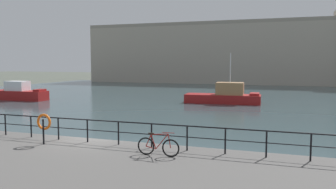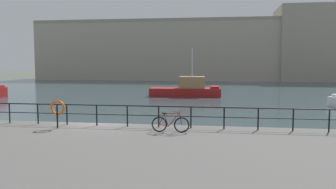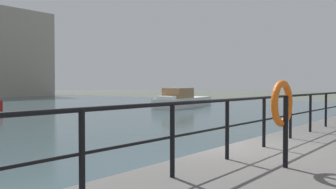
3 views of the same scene
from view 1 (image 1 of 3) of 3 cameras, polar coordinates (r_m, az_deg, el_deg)
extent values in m
plane|color=#4C5147|center=(17.78, -12.40, -9.24)|extent=(240.00, 240.00, 0.00)
cube|color=#33474C|center=(45.96, 7.66, -0.26)|extent=(80.00, 60.00, 0.01)
cube|color=#A89E8E|center=(75.43, 12.29, 6.35)|extent=(66.55, 12.01, 11.93)
cube|color=gray|center=(70.19, 11.83, 11.62)|extent=(66.55, 0.60, 0.70)
cube|color=maroon|center=(44.41, -23.16, -0.12)|extent=(6.92, 2.09, 1.10)
cube|color=silver|center=(44.47, -23.43, 1.31)|extent=(2.56, 1.64, 1.11)
cube|color=maroon|center=(42.51, -20.26, 0.66)|extent=(0.85, 1.40, 0.24)
cube|color=maroon|center=(38.14, 8.92, -0.70)|extent=(8.15, 2.95, 0.94)
cube|color=#997047|center=(37.95, 10.11, 0.97)|extent=(2.99, 2.25, 1.32)
cube|color=maroon|center=(37.84, 14.00, 0.06)|extent=(1.06, 1.78, 0.24)
cylinder|color=silver|center=(37.85, 10.16, 4.35)|extent=(0.10, 0.10, 3.17)
cylinder|color=black|center=(19.73, -25.07, -4.52)|extent=(0.07, 0.07, 1.05)
cylinder|color=black|center=(18.65, -21.50, -4.93)|extent=(0.07, 0.07, 1.05)
cylinder|color=black|center=(17.66, -17.51, -5.37)|extent=(0.07, 0.07, 1.05)
cylinder|color=black|center=(16.76, -13.05, -5.82)|extent=(0.07, 0.07, 1.05)
cylinder|color=black|center=(15.97, -8.12, -6.29)|extent=(0.07, 0.07, 1.05)
cylinder|color=black|center=(15.31, -2.70, -6.74)|extent=(0.07, 0.07, 1.05)
cylinder|color=black|center=(14.80, 3.15, -7.17)|extent=(0.07, 0.07, 1.05)
cylinder|color=black|center=(14.45, 9.36, -7.54)|extent=(0.07, 0.07, 1.05)
cylinder|color=black|center=(14.28, 15.81, -7.83)|extent=(0.07, 0.07, 1.05)
cylinder|color=black|center=(14.28, 22.34, -8.02)|extent=(0.07, 0.07, 1.05)
cylinder|color=black|center=(16.25, -10.68, -4.24)|extent=(24.19, 0.06, 0.06)
cylinder|color=black|center=(16.34, -10.65, -5.87)|extent=(24.19, 0.04, 0.04)
torus|color=black|center=(13.79, 0.44, -8.79)|extent=(0.72, 0.06, 0.72)
torus|color=black|center=(14.16, -3.62, -8.43)|extent=(0.72, 0.06, 0.72)
cylinder|color=maroon|center=(13.86, -1.00, -7.70)|extent=(0.55, 0.04, 0.66)
cylinder|color=maroon|center=(13.99, -2.39, -7.73)|extent=(0.23, 0.04, 0.58)
cylinder|color=maroon|center=(13.83, -1.39, -6.52)|extent=(0.72, 0.04, 0.11)
cylinder|color=maroon|center=(14.09, -2.82, -8.66)|extent=(0.43, 0.04, 0.12)
cylinder|color=maroon|center=(14.06, -3.20, -7.50)|extent=(0.26, 0.04, 0.51)
cylinder|color=maroon|center=(13.75, 0.23, -7.64)|extent=(0.14, 0.04, 0.57)
cube|color=black|center=(13.96, -2.78, -6.39)|extent=(0.22, 0.09, 0.05)
cylinder|color=maroon|center=(13.69, 0.03, -6.28)|extent=(0.52, 0.03, 0.02)
cylinder|color=black|center=(16.84, -19.72, -5.77)|extent=(0.08, 0.08, 1.15)
torus|color=orange|center=(16.81, -19.64, -4.24)|extent=(0.75, 0.11, 0.75)
camera|label=2|loc=(4.45, -126.98, -8.89)|focal=38.73mm
camera|label=3|loc=(19.57, -36.95, -2.82)|focal=39.20mm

